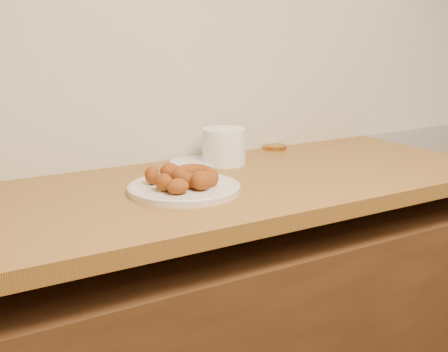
{
  "coord_description": "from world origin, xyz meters",
  "views": [
    {
      "loc": [
        -0.99,
        0.48,
        1.28
      ],
      "look_at": [
        -0.31,
        1.63,
        0.93
      ],
      "focal_mm": 45.0,
      "sensor_mm": 36.0,
      "label": 1
    }
  ],
  "objects": [
    {
      "name": "wooden_utensil",
      "position": [
        -0.41,
        1.73,
        0.91
      ],
      "size": [
        0.16,
        0.09,
        0.01
      ],
      "primitive_type": "cube",
      "rotation": [
        0.0,
        0.0,
        0.45
      ],
      "color": "#916F4B",
      "rests_on": "butcher_block"
    },
    {
      "name": "tub_lid",
      "position": [
        -0.25,
        1.89,
        0.9
      ],
      "size": [
        0.19,
        0.19,
        0.01
      ],
      "primitive_type": "cylinder",
      "rotation": [
        0.0,
        0.0,
        -0.32
      ],
      "color": "silver",
      "rests_on": "butcher_block"
    },
    {
      "name": "donut_plate",
      "position": [
        -0.41,
        1.65,
        0.91
      ],
      "size": [
        0.27,
        0.27,
        0.02
      ],
      "primitive_type": "cylinder",
      "color": "beige",
      "rests_on": "butcher_block"
    },
    {
      "name": "butcher_block",
      "position": [
        -0.65,
        1.69,
        0.88
      ],
      "size": [
        2.3,
        0.62,
        0.04
      ],
      "primitive_type": "cube",
      "color": "olive",
      "rests_on": "base_cabinet"
    },
    {
      "name": "base_cabinet",
      "position": [
        0.0,
        1.69,
        0.39
      ],
      "size": [
        3.6,
        0.6,
        0.77
      ],
      "primitive_type": "cube",
      "color": "#51311B",
      "rests_on": "floor"
    },
    {
      "name": "plastic_tub",
      "position": [
        -0.18,
        1.85,
        0.95
      ],
      "size": [
        0.15,
        0.15,
        0.1
      ],
      "primitive_type": "cylinder",
      "rotation": [
        0.0,
        0.0,
        -0.21
      ],
      "color": "white",
      "rests_on": "butcher_block"
    },
    {
      "name": "wall_back",
      "position": [
        0.0,
        2.0,
        1.35
      ],
      "size": [
        4.0,
        0.02,
        2.7
      ],
      "primitive_type": "cube",
      "color": "#C5AF93",
      "rests_on": "ground"
    },
    {
      "name": "fried_dough_chunks",
      "position": [
        -0.43,
        1.64,
        0.94
      ],
      "size": [
        0.13,
        0.18,
        0.05
      ],
      "color": "#843F0C",
      "rests_on": "donut_plate"
    },
    {
      "name": "backsplash",
      "position": [
        0.0,
        1.99,
        1.2
      ],
      "size": [
        3.6,
        0.02,
        0.6
      ],
      "primitive_type": "cube",
      "color": "beige",
      "rests_on": "wall_back"
    },
    {
      "name": "ring_donut",
      "position": [
        -0.38,
        1.65,
        0.94
      ],
      "size": [
        0.15,
        0.15,
        0.05
      ],
      "primitive_type": "torus",
      "rotation": [
        0.1,
        0.0,
        0.4
      ],
      "color": "#843F0C",
      "rests_on": "donut_plate"
    },
    {
      "name": "brass_jar_lid",
      "position": [
        0.08,
        1.95,
        0.91
      ],
      "size": [
        0.1,
        0.1,
        0.01
      ],
      "primitive_type": "cylinder",
      "rotation": [
        0.0,
        0.0,
        -0.36
      ],
      "color": "#A6762D",
      "rests_on": "butcher_block"
    }
  ]
}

